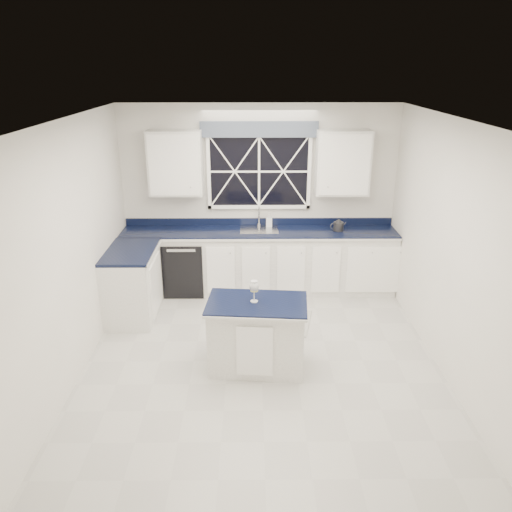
{
  "coord_description": "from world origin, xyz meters",
  "views": [
    {
      "loc": [
        -0.1,
        -4.92,
        3.22
      ],
      "look_at": [
        -0.06,
        0.4,
        1.15
      ],
      "focal_mm": 35.0,
      "sensor_mm": 36.0,
      "label": 1
    }
  ],
  "objects_px": {
    "island": "(257,335)",
    "kettle": "(338,225)",
    "dishwasher": "(185,265)",
    "wine_glass": "(254,287)",
    "soap_bottle": "(269,220)",
    "faucet": "(259,216)"
  },
  "relations": [
    {
      "from": "island",
      "to": "kettle",
      "type": "height_order",
      "value": "kettle"
    },
    {
      "from": "dishwasher",
      "to": "soap_bottle",
      "type": "bearing_deg",
      "value": 9.05
    },
    {
      "from": "kettle",
      "to": "soap_bottle",
      "type": "relative_size",
      "value": 1.23
    },
    {
      "from": "faucet",
      "to": "wine_glass",
      "type": "xyz_separation_m",
      "value": [
        -0.08,
        -2.22,
        -0.13
      ]
    },
    {
      "from": "faucet",
      "to": "soap_bottle",
      "type": "height_order",
      "value": "faucet"
    },
    {
      "from": "soap_bottle",
      "to": "wine_glass",
      "type": "bearing_deg",
      "value": -95.96
    },
    {
      "from": "dishwasher",
      "to": "soap_bottle",
      "type": "distance_m",
      "value": 1.41
    },
    {
      "from": "dishwasher",
      "to": "kettle",
      "type": "height_order",
      "value": "kettle"
    },
    {
      "from": "wine_glass",
      "to": "soap_bottle",
      "type": "height_order",
      "value": "soap_bottle"
    },
    {
      "from": "island",
      "to": "soap_bottle",
      "type": "height_order",
      "value": "soap_bottle"
    },
    {
      "from": "kettle",
      "to": "soap_bottle",
      "type": "height_order",
      "value": "soap_bottle"
    },
    {
      "from": "island",
      "to": "soap_bottle",
      "type": "xyz_separation_m",
      "value": [
        0.2,
        2.24,
        0.63
      ]
    },
    {
      "from": "island",
      "to": "faucet",
      "type": "bearing_deg",
      "value": 93.51
    },
    {
      "from": "island",
      "to": "kettle",
      "type": "distance_m",
      "value": 2.45
    },
    {
      "from": "kettle",
      "to": "dishwasher",
      "type": "bearing_deg",
      "value": 165.94
    },
    {
      "from": "faucet",
      "to": "soap_bottle",
      "type": "distance_m",
      "value": 0.16
    },
    {
      "from": "kettle",
      "to": "soap_bottle",
      "type": "distance_m",
      "value": 1.02
    },
    {
      "from": "faucet",
      "to": "wine_glass",
      "type": "relative_size",
      "value": 1.24
    },
    {
      "from": "dishwasher",
      "to": "kettle",
      "type": "xyz_separation_m",
      "value": [
        2.25,
        0.0,
        0.61
      ]
    },
    {
      "from": "dishwasher",
      "to": "wine_glass",
      "type": "distance_m",
      "value": 2.34
    },
    {
      "from": "dishwasher",
      "to": "soap_bottle",
      "type": "relative_size",
      "value": 4.19
    },
    {
      "from": "kettle",
      "to": "wine_glass",
      "type": "xyz_separation_m",
      "value": [
        -1.23,
        -2.03,
        -0.05
      ]
    }
  ]
}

